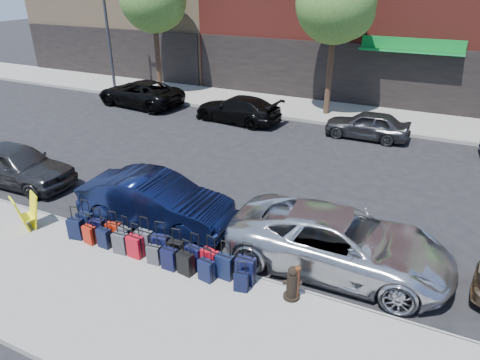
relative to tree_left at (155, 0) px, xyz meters
The scene contains 38 objects.
ground 14.72m from the tree_left, 43.94° to the right, with size 120.00×120.00×0.00m, color black.
sidewalk_near 19.54m from the tree_left, 58.36° to the right, with size 60.00×4.00×0.15m, color gray.
sidewalk_far 11.22m from the tree_left, ahead, with size 60.00×4.00×0.15m, color gray.
curb_near 17.92m from the tree_left, 54.81° to the right, with size 60.00×0.08×0.15m, color gray.
curb_far 11.31m from the tree_left, ahead, with size 60.00×0.08×0.15m, color gray.
tree_left is the anchor object (origin of this frame).
tree_center 10.50m from the tree_left, ahead, with size 3.80×3.80×7.27m.
streetlight 3.11m from the tree_left, 166.61° to the right, with size 2.59×0.18×8.00m.
suitcase_front_0 16.85m from the tree_left, 62.56° to the right, with size 0.44×0.24×1.05m.
suitcase_front_1 17.08m from the tree_left, 61.25° to the right, with size 0.40×0.25×0.91m.
suitcase_front_2 17.31m from the tree_left, 59.59° to the right, with size 0.41×0.26×0.93m.
suitcase_front_3 17.51m from the tree_left, 58.46° to the right, with size 0.40×0.26×0.89m.
suitcase_front_4 17.84m from the tree_left, 56.63° to the right, with size 0.44×0.25×1.03m.
suitcase_front_5 18.12m from the tree_left, 55.26° to the right, with size 0.46×0.30×1.03m.
suitcase_front_6 18.34m from the tree_left, 53.99° to the right, with size 0.41×0.27×0.92m.
suitcase_front_7 18.69m from the tree_left, 52.65° to the right, with size 0.42×0.27×0.97m.
suitcase_front_8 18.94m from the tree_left, 51.55° to the right, with size 0.45×0.30×1.01m.
suitcase_front_9 19.22m from the tree_left, 50.59° to the right, with size 0.42×0.24×1.00m.
suitcase_front_10 19.49m from the tree_left, 49.24° to the right, with size 0.45×0.25×1.07m.
suitcase_back_0 17.06m from the tree_left, 63.33° to the right, with size 0.44×0.31×0.96m.
suitcase_back_1 17.31m from the tree_left, 61.81° to the right, with size 0.37×0.25×0.83m.
suitcase_back_2 17.50m from the tree_left, 60.31° to the right, with size 0.38×0.23×0.87m.
suitcase_back_3 17.79m from the tree_left, 58.70° to the right, with size 0.40×0.25×0.91m.
suitcase_back_4 18.00m from the tree_left, 57.37° to the right, with size 0.41×0.25×0.95m.
suitcase_back_5 18.35m from the tree_left, 55.78° to the right, with size 0.35×0.23×0.81m.
suitcase_back_6 18.62m from the tree_left, 54.57° to the right, with size 0.39×0.23×0.91m.
suitcase_back_7 18.87m from the tree_left, 53.36° to the right, with size 0.42×0.28×0.93m.
suitcase_back_8 19.21m from the tree_left, 51.94° to the right, with size 0.40×0.27×0.88m.
suitcase_back_10 19.76m from the tree_left, 49.78° to the right, with size 0.36×0.25×0.78m.
fire_hydrant 20.26m from the tree_left, 46.76° to the right, with size 0.43×0.38×0.84m.
bollard 20.28m from the tree_left, 46.51° to the right, with size 0.15×0.15×0.83m.
display_rack 16.52m from the tree_left, 68.94° to the right, with size 0.76×0.79×1.00m.
car_near_0 13.76m from the tree_left, 77.79° to the right, with size 1.72×4.28×1.46m, color #2F2F31.
car_near_1 16.17m from the tree_left, 55.68° to the right, with size 1.61×4.60×1.52m, color #0B1334.
car_near_2 19.43m from the tree_left, 41.77° to the right, with size 2.52×5.47×1.52m, color silver.
car_far_0 5.38m from the tree_left, 82.81° to the right, with size 2.36×5.11×1.42m, color black.
car_far_1 8.63m from the tree_left, 23.81° to the right, with size 1.83×4.50×1.31m, color black.
car_far_2 14.01m from the tree_left, 11.26° to the right, with size 1.49×3.71×1.26m, color #37373A.
Camera 1 is at (5.82, -12.13, 6.72)m, focal length 32.00 mm.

